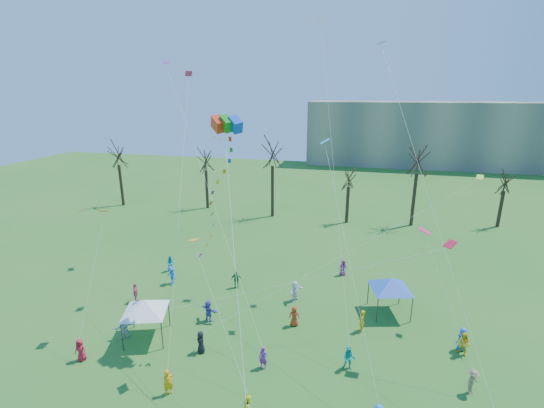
% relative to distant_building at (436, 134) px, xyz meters
% --- Properties ---
extents(distant_building, '(60.00, 14.00, 15.00)m').
position_rel_distant_building_xyz_m(distant_building, '(0.00, 0.00, 0.00)').
color(distant_building, gray).
rests_on(distant_building, ground).
extents(bare_tree_row, '(72.38, 8.09, 11.56)m').
position_rel_distant_building_xyz_m(bare_tree_row, '(-19.56, -46.77, -0.07)').
color(bare_tree_row, black).
rests_on(bare_tree_row, ground).
extents(big_box_kite, '(3.42, 6.10, 16.70)m').
position_rel_distant_building_xyz_m(big_box_kite, '(-25.60, -75.97, 3.12)').
color(big_box_kite, red).
rests_on(big_box_kite, ground).
extents(canopy_tent_white, '(3.98, 3.98, 3.14)m').
position_rel_distant_building_xyz_m(canopy_tent_white, '(-31.35, -76.86, -4.84)').
color(canopy_tent_white, '#3F3F44').
rests_on(canopy_tent_white, ground).
extents(canopy_tent_blue, '(4.02, 4.02, 3.12)m').
position_rel_distant_building_xyz_m(canopy_tent_blue, '(-13.96, -69.32, -4.86)').
color(canopy_tent_blue, '#3F3F44').
rests_on(canopy_tent_blue, ground).
extents(festival_crowd, '(26.72, 19.40, 1.84)m').
position_rel_distant_building_xyz_m(festival_crowd, '(-22.73, -74.16, -6.65)').
color(festival_crowd, red).
rests_on(festival_crowd, ground).
extents(small_kites_aloft, '(28.71, 19.18, 30.52)m').
position_rel_distant_building_xyz_m(small_kites_aloft, '(-23.03, -71.33, 5.54)').
color(small_kites_aloft, '#FF5E0D').
rests_on(small_kites_aloft, ground).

